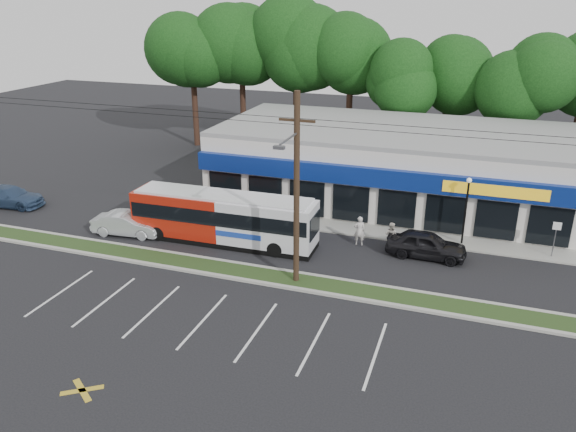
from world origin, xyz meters
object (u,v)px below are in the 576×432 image
(sign_post, at_px, (556,233))
(pedestrian_b, at_px, (391,235))
(car_dark, at_px, (426,244))
(metrobus, at_px, (224,217))
(car_blue, at_px, (9,196))
(lamp_post, at_px, (466,203))
(car_silver, at_px, (128,224))
(pedestrian_a, at_px, (359,231))
(utility_pole, at_px, (293,185))

(sign_post, bearing_deg, pedestrian_b, -169.77)
(car_dark, bearing_deg, metrobus, 100.20)
(car_blue, relative_size, pedestrian_b, 3.07)
(sign_post, height_order, pedestrian_b, sign_post)
(lamp_post, xyz_separation_m, car_silver, (-20.00, -5.30, -1.94))
(car_silver, relative_size, pedestrian_b, 2.73)
(lamp_post, height_order, car_dark, lamp_post)
(metrobus, distance_m, car_blue, 17.26)
(metrobus, bearing_deg, pedestrian_a, 14.70)
(metrobus, relative_size, pedestrian_a, 6.22)
(metrobus, distance_m, car_dark, 12.06)
(metrobus, distance_m, pedestrian_b, 10.09)
(lamp_post, relative_size, pedestrian_b, 2.62)
(utility_pole, distance_m, lamp_post, 11.67)
(sign_post, distance_m, car_blue, 36.17)
(sign_post, bearing_deg, metrobus, -167.76)
(metrobus, relative_size, car_dark, 2.53)
(metrobus, xyz_separation_m, pedestrian_b, (9.75, 2.45, -0.81))
(car_dark, bearing_deg, car_blue, 93.60)
(sign_post, relative_size, car_dark, 0.49)
(lamp_post, distance_m, pedestrian_b, 4.81)
(lamp_post, distance_m, car_blue, 31.27)
(lamp_post, bearing_deg, metrobus, -162.67)
(car_blue, height_order, pedestrian_a, pedestrian_a)
(utility_pole, relative_size, pedestrian_a, 27.13)
(lamp_post, bearing_deg, pedestrian_b, -155.28)
(metrobus, xyz_separation_m, pedestrian_a, (7.88, 2.25, -0.70))
(lamp_post, distance_m, pedestrian_a, 6.48)
(car_blue, bearing_deg, utility_pole, -106.77)
(sign_post, height_order, metrobus, metrobus)
(utility_pole, relative_size, car_dark, 11.02)
(sign_post, xyz_separation_m, car_dark, (-6.89, -2.21, -0.78))
(pedestrian_a, relative_size, pedestrian_b, 1.14)
(sign_post, height_order, car_silver, sign_post)
(sign_post, bearing_deg, pedestrian_a, -170.49)
(car_dark, height_order, car_blue, car_dark)
(car_silver, bearing_deg, lamp_post, -81.89)
(sign_post, xyz_separation_m, pedestrian_b, (-9.03, -1.63, -0.74))
(utility_pole, height_order, lamp_post, utility_pole)
(sign_post, distance_m, pedestrian_a, 11.07)
(sign_post, relative_size, car_blue, 0.45)
(car_silver, distance_m, pedestrian_a, 14.47)
(metrobus, xyz_separation_m, car_silver, (-6.22, -1.00, -0.90))
(car_dark, bearing_deg, lamp_post, -36.56)
(car_blue, distance_m, pedestrian_a, 25.15)
(sign_post, relative_size, pedestrian_b, 1.37)
(metrobus, distance_m, pedestrian_a, 8.23)
(metrobus, height_order, pedestrian_a, metrobus)
(pedestrian_b, bearing_deg, lamp_post, -136.76)
(car_silver, distance_m, pedestrian_b, 16.34)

